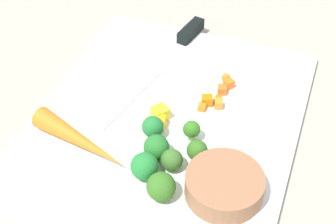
{
  "coord_description": "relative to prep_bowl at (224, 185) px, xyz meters",
  "views": [
    {
      "loc": [
        0.52,
        0.19,
        0.55
      ],
      "look_at": [
        0.0,
        0.0,
        0.02
      ],
      "focal_mm": 53.4,
      "sensor_mm": 36.0,
      "label": 1
    }
  ],
  "objects": [
    {
      "name": "whole_carrot",
      "position": [
        -0.01,
        -0.22,
        0.0
      ],
      "size": [
        0.08,
        0.17,
        0.03
      ],
      "primitive_type": "cone",
      "rotation": [
        1.57,
        0.0,
        2.87
      ],
      "color": "orange",
      "rests_on": "cutting_board"
    },
    {
      "name": "carrot_dice_5",
      "position": [
        -0.23,
        -0.06,
        -0.01
      ],
      "size": [
        0.01,
        0.01,
        0.01
      ],
      "primitive_type": "cube",
      "rotation": [
        0.0,
        0.0,
        2.81
      ],
      "color": "orange",
      "rests_on": "cutting_board"
    },
    {
      "name": "pepper_dice_1",
      "position": [
        -0.09,
        -0.13,
        -0.01
      ],
      "size": [
        0.02,
        0.02,
        0.02
      ],
      "primitive_type": "cube",
      "rotation": [
        0.0,
        0.0,
        0.09
      ],
      "color": "yellow",
      "rests_on": "cutting_board"
    },
    {
      "name": "broccoli_floret_5",
      "position": [
        -0.03,
        -0.11,
        0.0
      ],
      "size": [
        0.04,
        0.04,
        0.04
      ],
      "color": "#89AF6A",
      "rests_on": "cutting_board"
    },
    {
      "name": "prep_bowl",
      "position": [
        0.0,
        0.0,
        0.0
      ],
      "size": [
        0.11,
        0.11,
        0.03
      ],
      "primitive_type": "cylinder",
      "color": "#966343",
      "rests_on": "cutting_board"
    },
    {
      "name": "carrot_dice_6",
      "position": [
        -0.2,
        -0.06,
        -0.01
      ],
      "size": [
        0.02,
        0.02,
        0.01
      ],
      "primitive_type": "cube",
      "rotation": [
        0.0,
        0.0,
        0.26
      ],
      "color": "orange",
      "rests_on": "cutting_board"
    },
    {
      "name": "broccoli_floret_6",
      "position": [
        0.01,
        -0.11,
        0.0
      ],
      "size": [
        0.04,
        0.04,
        0.04
      ],
      "color": "#7FC05E",
      "rests_on": "cutting_board"
    },
    {
      "name": "carrot_dice_0",
      "position": [
        -0.16,
        -0.07,
        -0.01
      ],
      "size": [
        0.02,
        0.02,
        0.02
      ],
      "primitive_type": "cube",
      "rotation": [
        0.0,
        0.0,
        1.9
      ],
      "color": "orange",
      "rests_on": "cutting_board"
    },
    {
      "name": "ground_plane",
      "position": [
        -0.11,
        -0.12,
        -0.03
      ],
      "size": [
        4.0,
        4.0,
        0.0
      ],
      "primitive_type": "plane",
      "color": "#9D988A"
    },
    {
      "name": "carrot_dice_4",
      "position": [
        -0.16,
        -0.05,
        -0.01
      ],
      "size": [
        0.02,
        0.02,
        0.01
      ],
      "primitive_type": "cube",
      "rotation": [
        0.0,
        0.0,
        1.85
      ],
      "color": "orange",
      "rests_on": "cutting_board"
    },
    {
      "name": "pepper_dice_0",
      "position": [
        -0.1,
        -0.13,
        -0.01
      ],
      "size": [
        0.03,
        0.03,
        0.02
      ],
      "primitive_type": "cube",
      "rotation": [
        0.0,
        0.0,
        0.94
      ],
      "color": "yellow",
      "rests_on": "cutting_board"
    },
    {
      "name": "chef_knife",
      "position": [
        -0.27,
        -0.17,
        -0.01
      ],
      "size": [
        0.32,
        0.09,
        0.02
      ],
      "rotation": [
        0.0,
        0.0,
        6.08
      ],
      "color": "silver",
      "rests_on": "cutting_board"
    },
    {
      "name": "carrot_dice_1",
      "position": [
        -0.15,
        -0.08,
        -0.01
      ],
      "size": [
        0.01,
        0.01,
        0.01
      ],
      "primitive_type": "cube",
      "rotation": [
        0.0,
        0.0,
        1.63
      ],
      "color": "orange",
      "rests_on": "cutting_board"
    },
    {
      "name": "broccoli_floret_4",
      "position": [
        -0.04,
        -0.05,
        0.0
      ],
      "size": [
        0.03,
        0.03,
        0.04
      ],
      "color": "#85B066",
      "rests_on": "cutting_board"
    },
    {
      "name": "pepper_dice_2",
      "position": [
        -0.08,
        -0.13,
        -0.01
      ],
      "size": [
        0.03,
        0.02,
        0.02
      ],
      "primitive_type": "cube",
      "rotation": [
        0.0,
        0.0,
        1.89
      ],
      "color": "yellow",
      "rests_on": "cutting_board"
    },
    {
      "name": "carrot_dice_3",
      "position": [
        -0.21,
        -0.05,
        -0.01
      ],
      "size": [
        0.02,
        0.02,
        0.02
      ],
      "primitive_type": "cube",
      "rotation": [
        0.0,
        0.0,
        0.88
      ],
      "color": "orange",
      "rests_on": "cutting_board"
    },
    {
      "name": "broccoli_floret_2",
      "position": [
        -0.06,
        -0.13,
        0.0
      ],
      "size": [
        0.03,
        0.03,
        0.04
      ],
      "color": "#8EC16A",
      "rests_on": "cutting_board"
    },
    {
      "name": "broccoli_floret_0",
      "position": [
        -0.08,
        -0.07,
        0.0
      ],
      "size": [
        0.03,
        0.03,
        0.03
      ],
      "color": "#81AF62",
      "rests_on": "cutting_board"
    },
    {
      "name": "broccoli_floret_3",
      "position": [
        -0.02,
        -0.08,
        0.0
      ],
      "size": [
        0.03,
        0.03,
        0.03
      ],
      "color": "#88B05A",
      "rests_on": "cutting_board"
    },
    {
      "name": "carrot_dice_2",
      "position": [
        -0.17,
        -0.06,
        -0.01
      ],
      "size": [
        0.01,
        0.01,
        0.01
      ],
      "primitive_type": "cube",
      "rotation": [
        0.0,
        0.0,
        1.63
      ],
      "color": "orange",
      "rests_on": "cutting_board"
    },
    {
      "name": "cutting_board",
      "position": [
        -0.11,
        -0.12,
        -0.02
      ],
      "size": [
        0.47,
        0.4,
        0.01
      ],
      "primitive_type": "cube",
      "color": "white",
      "rests_on": "ground_plane"
    },
    {
      "name": "broccoli_floret_1",
      "position": [
        0.03,
        -0.08,
        0.0
      ],
      "size": [
        0.04,
        0.04,
        0.04
      ],
      "color": "#92BC58",
      "rests_on": "cutting_board"
    }
  ]
}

